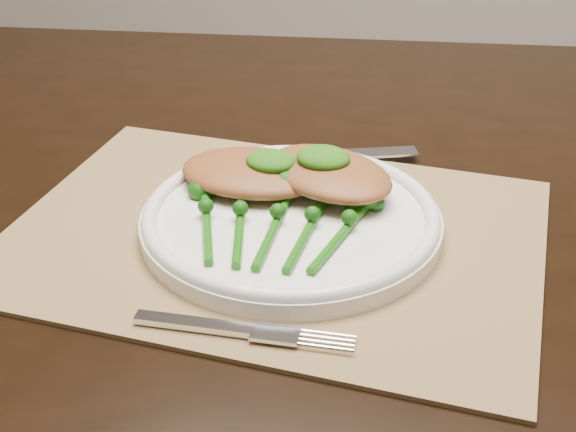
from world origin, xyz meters
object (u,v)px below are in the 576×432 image
(dinner_plate, at_px, (291,218))
(broccolini_bundle, at_px, (273,230))
(chicken_fillet_left, at_px, (253,173))
(placemat, at_px, (274,235))
(dining_table, at_px, (334,423))

(dinner_plate, relative_size, broccolini_bundle, 1.58)
(chicken_fillet_left, height_order, broccolini_bundle, chicken_fillet_left)
(placemat, xyz_separation_m, broccolini_bundle, (0.01, -0.03, 0.02))
(placemat, bearing_deg, dining_table, 78.74)
(placemat, distance_m, broccolini_bundle, 0.04)
(dining_table, xyz_separation_m, chicken_fillet_left, (-0.07, -0.10, 0.41))
(dining_table, xyz_separation_m, dinner_plate, (-0.02, -0.14, 0.39))
(dinner_plate, relative_size, chicken_fillet_left, 1.95)
(dining_table, height_order, broccolini_bundle, broccolini_bundle)
(placemat, relative_size, dinner_plate, 1.74)
(chicken_fillet_left, bearing_deg, placemat, -57.83)
(chicken_fillet_left, relative_size, broccolini_bundle, 0.81)
(chicken_fillet_left, bearing_deg, dining_table, 51.28)
(dinner_plate, bearing_deg, dining_table, 81.87)
(placemat, relative_size, chicken_fillet_left, 3.39)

